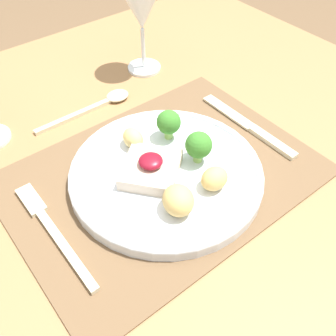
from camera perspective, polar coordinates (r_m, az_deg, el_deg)
dining_table at (r=0.70m, az=-0.71°, el=-6.96°), size 1.14×1.07×0.78m
placemat at (r=0.62m, az=-0.80°, el=-1.06°), size 0.47×0.34×0.00m
dinner_plate at (r=0.60m, az=0.07°, el=-0.33°), size 0.30×0.30×0.07m
fork at (r=0.57m, az=-16.79°, el=-8.08°), size 0.02×0.21×0.01m
knife at (r=0.71m, az=12.28°, el=5.56°), size 0.02×0.21×0.01m
spoon at (r=0.77m, az=-9.35°, el=9.41°), size 0.20×0.04×0.01m
wine_glass_near at (r=0.81m, az=-3.88°, el=21.75°), size 0.08×0.08×0.17m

